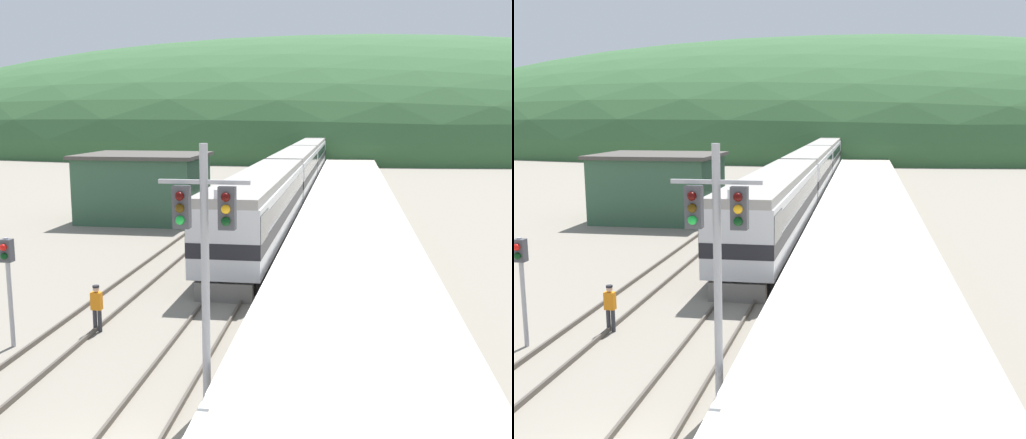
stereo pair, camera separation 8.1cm
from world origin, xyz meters
TOP-DOWN VIEW (x-y plane):
  - track_main at (0.00, 70.00)m, footprint 1.52×180.00m
  - track_siding at (-4.32, 70.00)m, footprint 1.52×180.00m
  - platform at (4.98, 50.00)m, footprint 6.58×140.00m
  - distant_hills at (0.00, 125.14)m, footprint 223.48×100.57m
  - station_shed at (-9.31, 29.79)m, footprint 8.40×6.89m
  - express_train_lead_car at (0.00, 22.35)m, footprint 2.99×21.29m
  - carriage_second at (0.00, 43.82)m, footprint 2.98×19.42m
  - carriage_third at (0.00, 64.12)m, footprint 2.98×19.42m
  - carriage_fourth at (0.00, 84.43)m, footprint 2.98×19.42m
  - signal_mast_main at (1.37, 3.54)m, footprint 2.20×0.42m
  - signal_post_siding at (-5.65, 6.55)m, footprint 0.36×0.42m
  - track_worker at (-3.54, 8.23)m, footprint 0.36×0.23m

SIDE VIEW (x-z plane):
  - distant_hills at x=0.00m, z-range -23.67..23.67m
  - track_main at x=0.00m, z-range 0.00..0.16m
  - track_siding at x=-4.32m, z-range 0.00..0.16m
  - platform at x=4.98m, z-range -0.01..1.12m
  - track_worker at x=-3.54m, z-range 0.10..1.72m
  - carriage_second at x=0.00m, z-range 0.18..4.27m
  - carriage_third at x=0.00m, z-range 0.18..4.27m
  - carriage_fourth at x=0.00m, z-range 0.18..4.27m
  - express_train_lead_car at x=0.00m, z-range 0.01..4.46m
  - station_shed at x=-9.31m, z-range 0.02..4.64m
  - signal_post_siding at x=-5.65m, z-range 0.78..4.30m
  - signal_mast_main at x=1.37m, z-range 0.99..7.59m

